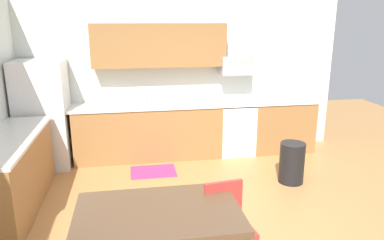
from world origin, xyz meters
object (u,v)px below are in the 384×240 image
oven_range (235,128)px  microwave (235,65)px  trash_bin (292,163)px  refrigerator (43,115)px  dining_table (158,217)px  chair_near_table (227,220)px

oven_range → microwave: 1.10m
oven_range → trash_bin: oven_range is taller
microwave → trash_bin: size_ratio=0.90×
refrigerator → microwave: 3.26m
dining_table → chair_near_table: bearing=14.5°
microwave → trash_bin: (0.47, -1.45, -1.25)m
microwave → refrigerator: bearing=-176.8°
oven_range → trash_bin: size_ratio=1.52×
oven_range → dining_table: (-1.62, -3.23, 0.25)m
refrigerator → microwave: (3.18, 0.18, 0.70)m
oven_range → dining_table: oven_range is taller
trash_bin → microwave: bearing=107.8°
chair_near_table → microwave: bearing=73.0°
refrigerator → trash_bin: size_ratio=2.85×
chair_near_table → trash_bin: 2.24m
refrigerator → chair_near_table: bearing=-53.4°
dining_table → trash_bin: size_ratio=2.33×
microwave → chair_near_table: 3.47m
chair_near_table → trash_bin: size_ratio=1.42×
refrigerator → dining_table: size_ratio=1.22×
microwave → chair_near_table: (-0.97, -3.16, -1.05)m
refrigerator → microwave: bearing=3.2°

